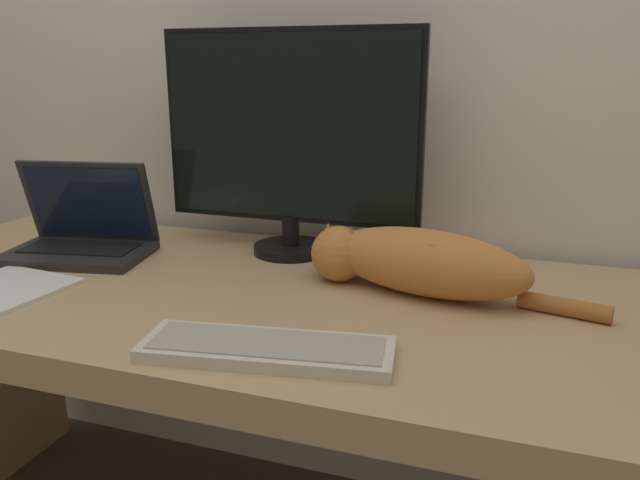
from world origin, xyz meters
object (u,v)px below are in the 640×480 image
(monitor, at_px, (290,138))
(laptop, at_px, (82,237))
(external_keyboard, at_px, (267,349))
(cat, at_px, (415,260))

(monitor, xyz_separation_m, laptop, (-0.45, -0.18, -0.22))
(external_keyboard, bearing_deg, monitor, 98.62)
(laptop, height_order, cat, laptop)
(external_keyboard, distance_m, cat, 0.39)
(laptop, xyz_separation_m, cat, (0.77, 0.01, 0.02))
(external_keyboard, height_order, cat, cat)
(monitor, xyz_separation_m, external_keyboard, (0.16, -0.52, -0.26))
(external_keyboard, bearing_deg, laptop, 141.90)
(external_keyboard, bearing_deg, cat, 56.42)
(monitor, bearing_deg, cat, -27.78)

